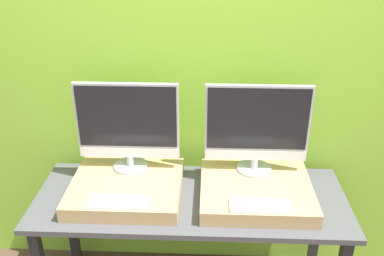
{
  "coord_description": "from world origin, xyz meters",
  "views": [
    {
      "loc": [
        0.09,
        -1.56,
        2.06
      ],
      "look_at": [
        0.0,
        0.48,
        1.06
      ],
      "focal_mm": 40.0,
      "sensor_mm": 36.0,
      "label": 1
    }
  ],
  "objects": [
    {
      "name": "workbench",
      "position": [
        0.0,
        0.31,
        0.65
      ],
      "size": [
        1.65,
        0.62,
        0.73
      ],
      "color": "#47474C",
      "rests_on": "ground_plane"
    },
    {
      "name": "keyboard_left",
      "position": [
        -0.34,
        0.13,
        0.82
      ],
      "size": [
        0.29,
        0.11,
        0.01
      ],
      "color": "silver",
      "rests_on": "wooden_riser_left"
    },
    {
      "name": "wooden_riser_left",
      "position": [
        -0.34,
        0.32,
        0.77
      ],
      "size": [
        0.58,
        0.52,
        0.08
      ],
      "color": "tan",
      "rests_on": "workbench"
    },
    {
      "name": "keyboard_right",
      "position": [
        0.34,
        0.13,
        0.82
      ],
      "size": [
        0.29,
        0.11,
        0.01
      ],
      "color": "silver",
      "rests_on": "wooden_riser_right"
    },
    {
      "name": "wooden_riser_right",
      "position": [
        0.34,
        0.32,
        0.77
      ],
      "size": [
        0.58,
        0.52,
        0.08
      ],
      "color": "tan",
      "rests_on": "workbench"
    },
    {
      "name": "wall_back",
      "position": [
        0.0,
        0.69,
        1.3
      ],
      "size": [
        8.0,
        0.04,
        2.6
      ],
      "color": "#8CC638",
      "rests_on": "ground_plane"
    },
    {
      "name": "monitor_left",
      "position": [
        -0.34,
        0.48,
        1.07
      ],
      "size": [
        0.55,
        0.19,
        0.5
      ],
      "color": "#B2B2B7",
      "rests_on": "wooden_riser_left"
    },
    {
      "name": "monitor_right",
      "position": [
        0.34,
        0.48,
        1.07
      ],
      "size": [
        0.55,
        0.19,
        0.5
      ],
      "color": "#B2B2B7",
      "rests_on": "wooden_riser_right"
    }
  ]
}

